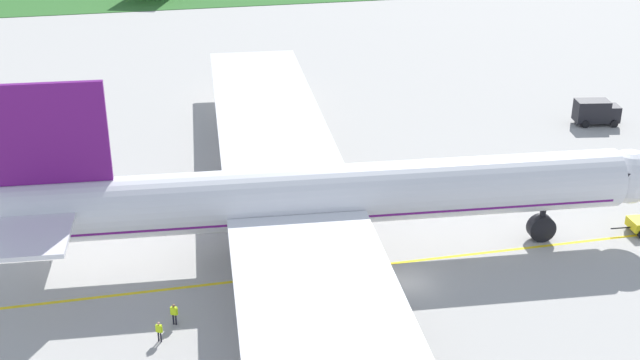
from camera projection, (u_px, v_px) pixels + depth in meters
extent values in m
plane|color=#ADAAA5|center=(406.00, 282.00, 65.65)|extent=(600.00, 600.00, 0.00)
cube|color=yellow|center=(394.00, 263.00, 68.47)|extent=(280.00, 0.36, 0.01)
cylinder|color=white|center=(324.00, 195.00, 67.49)|extent=(50.44, 8.88, 4.96)
cube|color=#661472|center=(324.00, 205.00, 67.84)|extent=(48.41, 8.33, 0.60)
sphere|color=white|center=(629.00, 176.00, 71.04)|extent=(4.72, 4.72, 4.72)
cube|color=#661472|center=(47.00, 134.00, 62.08)|extent=(9.05, 1.20, 7.94)
cube|color=white|center=(52.00, 178.00, 68.73)|extent=(6.13, 8.35, 0.35)
cube|color=white|center=(32.00, 233.00, 59.73)|extent=(6.13, 8.35, 0.35)
cube|color=white|center=(267.00, 107.00, 90.13)|extent=(14.55, 45.91, 0.40)
cylinder|color=#B7BABF|center=(291.00, 153.00, 81.72)|extent=(4.92, 3.09, 2.73)
cylinder|color=black|center=(315.00, 152.00, 82.03)|extent=(0.63, 2.89, 2.87)
cylinder|color=#B7BABF|center=(343.00, 318.00, 54.69)|extent=(4.92, 3.09, 2.73)
cylinder|color=black|center=(378.00, 315.00, 55.01)|extent=(0.63, 2.89, 2.87)
cylinder|color=black|center=(542.00, 218.00, 71.43)|extent=(0.52, 0.52, 1.92)
cylinder|color=black|center=(541.00, 228.00, 71.81)|extent=(2.43, 1.24, 2.36)
cylinder|color=black|center=(273.00, 222.00, 70.69)|extent=(0.52, 0.52, 1.92)
cylinder|color=black|center=(273.00, 232.00, 71.08)|extent=(2.43, 1.24, 2.36)
cylinder|color=black|center=(279.00, 251.00, 65.97)|extent=(0.52, 0.52, 1.92)
cylinder|color=black|center=(279.00, 261.00, 66.35)|extent=(2.43, 1.24, 2.36)
cube|color=black|center=(622.00, 170.00, 70.69)|extent=(2.02, 3.85, 0.89)
sphere|color=black|center=(87.00, 192.00, 66.96)|extent=(0.35, 0.35, 0.35)
sphere|color=black|center=(124.00, 190.00, 67.35)|extent=(0.35, 0.35, 0.35)
sphere|color=black|center=(160.00, 188.00, 67.74)|extent=(0.35, 0.35, 0.35)
sphere|color=black|center=(196.00, 186.00, 68.14)|extent=(0.35, 0.35, 0.35)
sphere|color=black|center=(232.00, 183.00, 68.53)|extent=(0.35, 0.35, 0.35)
sphere|color=black|center=(267.00, 181.00, 68.92)|extent=(0.35, 0.35, 0.35)
sphere|color=black|center=(302.00, 179.00, 69.32)|extent=(0.35, 0.35, 0.35)
sphere|color=black|center=(337.00, 177.00, 69.71)|extent=(0.35, 0.35, 0.35)
sphere|color=black|center=(371.00, 175.00, 70.11)|extent=(0.35, 0.35, 0.35)
sphere|color=black|center=(405.00, 173.00, 70.50)|extent=(0.35, 0.35, 0.35)
sphere|color=black|center=(438.00, 171.00, 70.89)|extent=(0.35, 0.35, 0.35)
sphere|color=black|center=(471.00, 169.00, 71.29)|extent=(0.35, 0.35, 0.35)
sphere|color=black|center=(504.00, 167.00, 71.68)|extent=(0.35, 0.35, 0.35)
sphere|color=black|center=(536.00, 165.00, 72.07)|extent=(0.35, 0.35, 0.35)
cylinder|color=black|center=(621.00, 228.00, 73.04)|extent=(1.80, 0.26, 0.12)
cylinder|color=black|center=(631.00, 223.00, 74.23)|extent=(0.92, 0.42, 0.90)
cylinder|color=black|center=(161.00, 337.00, 58.05)|extent=(0.12, 0.12, 0.80)
cylinder|color=#BFE519|center=(162.00, 329.00, 57.74)|extent=(0.09, 0.09, 0.51)
cylinder|color=black|center=(159.00, 336.00, 58.11)|extent=(0.12, 0.12, 0.80)
cylinder|color=#BFE519|center=(156.00, 328.00, 57.89)|extent=(0.09, 0.09, 0.51)
cube|color=#BFE519|center=(159.00, 328.00, 57.80)|extent=(0.48, 0.42, 0.57)
sphere|color=tan|center=(158.00, 323.00, 57.64)|extent=(0.22, 0.22, 0.22)
cylinder|color=black|center=(176.00, 319.00, 60.01)|extent=(0.13, 0.13, 0.86)
cylinder|color=#BFE519|center=(177.00, 311.00, 59.70)|extent=(0.10, 0.10, 0.55)
cylinder|color=black|center=(173.00, 319.00, 60.05)|extent=(0.13, 0.13, 0.86)
cylinder|color=#BFE519|center=(171.00, 311.00, 59.80)|extent=(0.10, 0.10, 0.55)
cube|color=#BFE519|center=(174.00, 311.00, 59.74)|extent=(0.52, 0.42, 0.61)
sphere|color=#8C6647|center=(174.00, 306.00, 59.56)|extent=(0.23, 0.23, 0.23)
cube|color=black|center=(592.00, 111.00, 98.85)|extent=(4.25, 2.97, 2.57)
cube|color=black|center=(612.00, 113.00, 99.09)|extent=(1.89, 2.46, 1.91)
cube|color=#263347|center=(618.00, 110.00, 98.97)|extent=(0.43, 1.93, 0.84)
cylinder|color=black|center=(607.00, 117.00, 100.53)|extent=(0.94, 0.46, 0.90)
cylinder|color=black|center=(614.00, 124.00, 98.41)|extent=(0.94, 0.46, 0.90)
cylinder|color=black|center=(579.00, 118.00, 100.38)|extent=(0.94, 0.46, 0.90)
cylinder|color=black|center=(585.00, 124.00, 98.26)|extent=(0.94, 0.46, 0.90)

